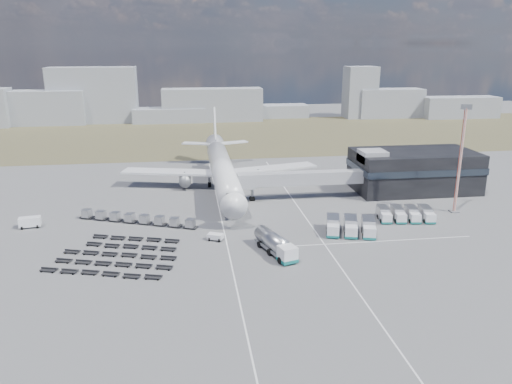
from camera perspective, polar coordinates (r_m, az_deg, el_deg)
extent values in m
plane|color=#565659|center=(98.67, -2.45, -4.72)|extent=(420.00, 420.00, 0.00)
cube|color=#4C422D|center=(204.86, -5.50, 6.46)|extent=(420.00, 90.00, 0.01)
cube|color=silver|center=(103.18, -3.83, -3.77)|extent=(0.25, 110.00, 0.01)
cube|color=silver|center=(105.87, 5.95, -3.28)|extent=(0.25, 110.00, 0.01)
cube|color=silver|center=(96.92, 12.98, -5.56)|extent=(40.00, 0.25, 0.01)
cube|color=black|center=(132.30, 17.61, 2.33)|extent=(30.00, 16.00, 10.00)
cube|color=#262D38|center=(132.03, 17.65, 2.84)|extent=(30.40, 16.40, 1.60)
cube|color=#939399|center=(124.79, 13.18, 3.97)|extent=(6.00, 6.00, 3.00)
cube|color=#939399|center=(119.20, 5.23, 1.58)|extent=(29.80, 3.00, 3.00)
cube|color=#939399|center=(116.44, -1.15, 1.29)|extent=(4.00, 3.60, 3.40)
cylinder|color=slate|center=(117.80, -0.44, 0.18)|extent=(0.70, 0.70, 5.10)
cylinder|color=black|center=(118.41, -0.44, -0.79)|extent=(1.40, 0.90, 1.40)
cylinder|color=silver|center=(125.59, -3.83, 2.49)|extent=(5.60, 48.00, 5.60)
cone|color=silver|center=(100.18, -2.68, -1.18)|extent=(5.60, 5.00, 5.60)
cone|color=silver|center=(152.69, -4.63, 5.32)|extent=(5.60, 8.00, 5.60)
cube|color=black|center=(101.84, -2.79, -0.41)|extent=(2.20, 2.00, 0.80)
cube|color=silver|center=(130.51, -9.69, 2.28)|extent=(25.59, 11.38, 0.50)
cube|color=silver|center=(132.22, 1.65, 2.71)|extent=(25.59, 11.38, 0.50)
cylinder|color=slate|center=(128.93, -8.12, 1.40)|extent=(3.00, 5.00, 3.00)
cylinder|color=slate|center=(130.20, 0.27, 1.72)|extent=(3.00, 5.00, 3.00)
cube|color=silver|center=(154.36, -6.73, 5.53)|extent=(9.49, 5.63, 0.35)
cube|color=silver|center=(154.97, -2.64, 5.68)|extent=(9.49, 5.63, 0.35)
cube|color=silver|center=(154.64, -4.75, 7.61)|extent=(0.50, 9.06, 11.45)
cylinder|color=slate|center=(106.66, -2.93, -2.35)|extent=(0.50, 0.50, 2.50)
cylinder|color=slate|center=(130.31, -5.33, 1.13)|extent=(0.60, 0.60, 2.50)
cylinder|color=slate|center=(130.73, -2.53, 1.24)|extent=(0.60, 0.60, 2.50)
cylinder|color=black|center=(106.90, -2.93, -2.73)|extent=(0.50, 1.20, 1.20)
cube|color=gray|center=(250.90, -23.52, 8.83)|extent=(41.05, 12.00, 15.48)
cube|color=gray|center=(248.05, -18.07, 10.48)|extent=(39.52, 12.00, 25.53)
cube|color=gray|center=(242.21, -9.90, 8.66)|extent=(33.37, 12.00, 6.68)
cube|color=gray|center=(242.69, -5.01, 9.90)|extent=(47.22, 12.00, 15.44)
cube|color=gray|center=(254.58, 1.74, 9.22)|extent=(36.56, 12.00, 6.20)
cube|color=gray|center=(257.85, 11.81, 11.09)|extent=(14.85, 12.00, 25.09)
cube|color=gray|center=(263.16, 14.98, 9.79)|extent=(32.93, 12.00, 14.15)
cube|color=gray|center=(273.39, 22.22, 8.96)|extent=(37.90, 12.00, 10.35)
cube|color=silver|center=(85.33, 3.61, -7.06)|extent=(3.48, 3.48, 2.64)
cube|color=#126764|center=(85.75, 3.60, -7.69)|extent=(3.62, 3.62, 0.57)
cylinder|color=#A8A8AD|center=(89.65, 1.83, -5.48)|extent=(5.42, 9.06, 2.87)
cube|color=slate|center=(90.15, 1.82, -6.25)|extent=(5.31, 9.03, 0.40)
cylinder|color=black|center=(88.87, 2.34, -6.81)|extent=(3.23, 2.13, 1.26)
cube|color=silver|center=(95.21, -4.67, -5.15)|extent=(3.23, 2.60, 1.32)
cube|color=silver|center=(111.02, -24.43, -3.18)|extent=(4.37, 2.49, 2.22)
cube|color=silver|center=(138.15, 1.95, 2.18)|extent=(3.62, 5.86, 2.55)
cube|color=#126764|center=(138.41, 1.94, 1.76)|extent=(3.73, 5.97, 0.41)
cube|color=silver|center=(97.26, 8.79, -4.41)|extent=(2.84, 2.77, 2.22)
cube|color=#126764|center=(97.57, 8.77, -4.88)|extent=(2.97, 2.90, 0.45)
cube|color=#A8A8AD|center=(100.44, 8.78, -3.47)|extent=(3.60, 5.13, 2.63)
cube|color=silver|center=(97.41, 10.82, -4.48)|extent=(2.84, 2.77, 2.22)
cube|color=#126764|center=(97.72, 10.79, -4.95)|extent=(2.97, 2.90, 0.45)
cube|color=#A8A8AD|center=(100.58, 10.74, -3.54)|extent=(3.60, 5.13, 2.63)
cube|color=silver|center=(97.68, 12.84, -4.55)|extent=(2.84, 2.77, 2.22)
cube|color=#126764|center=(97.99, 12.81, -5.01)|extent=(2.97, 2.90, 0.45)
cube|color=#A8A8AD|center=(100.84, 12.69, -3.61)|extent=(3.60, 5.13, 2.63)
cube|color=silver|center=(106.84, 14.67, -2.92)|extent=(2.29, 2.21, 1.95)
cube|color=#126764|center=(107.09, 14.64, -3.30)|extent=(2.39, 2.31, 0.40)
cube|color=#A8A8AD|center=(109.56, 14.29, -2.20)|extent=(2.67, 4.33, 2.30)
cube|color=silver|center=(107.64, 16.22, -2.90)|extent=(2.29, 2.21, 1.95)
cube|color=#126764|center=(107.89, 16.19, -3.27)|extent=(2.39, 2.31, 0.40)
cube|color=#A8A8AD|center=(110.34, 15.80, -2.19)|extent=(2.67, 4.33, 2.30)
cube|color=silver|center=(108.52, 17.75, -2.87)|extent=(2.29, 2.21, 1.95)
cube|color=#126764|center=(108.76, 17.71, -3.25)|extent=(2.39, 2.31, 0.40)
cube|color=#A8A8AD|center=(111.20, 17.30, -2.17)|extent=(2.67, 4.33, 2.30)
cube|color=silver|center=(109.47, 19.25, -2.85)|extent=(2.29, 2.21, 1.95)
cube|color=#126764|center=(109.71, 19.21, -3.22)|extent=(2.39, 2.31, 0.40)
cube|color=#A8A8AD|center=(112.13, 18.77, -2.15)|extent=(2.67, 4.33, 2.30)
cube|color=black|center=(112.47, -18.74, -2.73)|extent=(3.18, 2.61, 0.19)
cube|color=#A8A8AD|center=(112.19, -18.78, -2.30)|extent=(2.21, 2.21, 1.58)
cube|color=black|center=(110.70, -17.28, -2.90)|extent=(3.18, 2.61, 0.19)
cube|color=#A8A8AD|center=(110.41, -17.32, -2.47)|extent=(2.21, 2.21, 1.58)
cube|color=black|center=(109.00, -15.77, -3.08)|extent=(3.18, 2.61, 0.19)
cube|color=#A8A8AD|center=(108.71, -15.80, -2.63)|extent=(2.21, 2.21, 1.58)
cube|color=black|center=(107.38, -14.21, -3.26)|extent=(3.18, 2.61, 0.19)
cube|color=#A8A8AD|center=(107.09, -14.24, -2.80)|extent=(2.21, 2.21, 1.58)
cube|color=black|center=(105.84, -12.60, -3.44)|extent=(3.18, 2.61, 0.19)
cube|color=#A8A8AD|center=(105.54, -12.63, -2.98)|extent=(2.21, 2.21, 1.58)
cube|color=black|center=(104.39, -10.95, -3.62)|extent=(3.18, 2.61, 0.19)
cube|color=#A8A8AD|center=(104.09, -10.97, -3.16)|extent=(2.21, 2.21, 1.58)
cube|color=black|center=(103.03, -9.25, -3.80)|extent=(3.18, 2.61, 0.19)
cube|color=#A8A8AD|center=(102.73, -9.27, -3.33)|extent=(2.21, 2.21, 1.58)
cube|color=black|center=(101.77, -7.50, -3.99)|extent=(3.18, 2.61, 0.19)
cube|color=#A8A8AD|center=(101.46, -7.52, -3.51)|extent=(2.21, 2.21, 1.58)
cube|color=black|center=(85.39, -17.37, -8.81)|extent=(20.97, 7.51, 0.64)
cube|color=black|center=(88.44, -16.31, -7.81)|extent=(20.97, 7.51, 0.64)
cube|color=black|center=(91.55, -15.33, -6.87)|extent=(20.97, 7.51, 0.64)
cube|color=black|center=(94.71, -14.42, -5.99)|extent=(17.54, 6.47, 0.64)
cube|color=black|center=(97.90, -13.57, -5.17)|extent=(17.54, 6.47, 0.64)
cylinder|color=#AF321C|center=(116.24, 22.28, 3.24)|extent=(0.64, 0.64, 22.93)
cube|color=slate|center=(114.35, 22.92, 8.96)|extent=(2.25, 1.32, 1.10)
cube|color=#565659|center=(119.13, 21.69, -2.06)|extent=(1.83, 1.83, 0.28)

